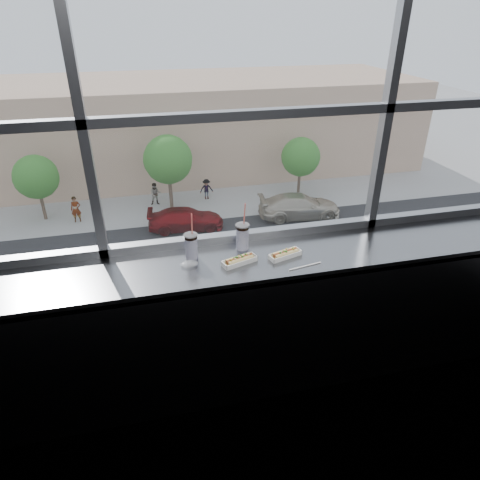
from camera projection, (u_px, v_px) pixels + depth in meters
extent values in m
plane|color=black|center=(245.00, 299.00, 3.41)|extent=(6.00, 0.00, 6.00)
plane|color=silver|center=(246.00, 64.00, 2.59)|extent=(6.00, 0.00, 6.00)
cube|color=gray|center=(255.00, 261.00, 2.93)|extent=(6.00, 0.55, 0.06)
cube|color=gray|center=(264.00, 344.00, 2.96)|extent=(6.00, 0.04, 1.04)
cube|color=white|center=(239.00, 263.00, 2.85)|extent=(0.25, 0.15, 0.01)
cube|color=white|center=(239.00, 261.00, 2.84)|extent=(0.25, 0.15, 0.03)
cylinder|color=tan|center=(239.00, 260.00, 2.84)|extent=(0.19, 0.10, 0.04)
cylinder|color=brown|center=(239.00, 258.00, 2.83)|extent=(0.19, 0.09, 0.03)
cube|color=white|center=(285.00, 257.00, 2.92)|extent=(0.25, 0.14, 0.01)
cube|color=white|center=(285.00, 255.00, 2.91)|extent=(0.25, 0.14, 0.03)
cylinder|color=tan|center=(285.00, 254.00, 2.91)|extent=(0.18, 0.09, 0.04)
cylinder|color=brown|center=(285.00, 252.00, 2.90)|extent=(0.19, 0.08, 0.03)
cylinder|color=white|center=(191.00, 247.00, 2.87)|extent=(0.08, 0.08, 0.17)
cylinder|color=black|center=(191.00, 237.00, 2.84)|extent=(0.09, 0.09, 0.02)
cylinder|color=silver|center=(191.00, 235.00, 2.83)|extent=(0.09, 0.09, 0.01)
cylinder|color=#F16658|center=(192.00, 225.00, 2.79)|extent=(0.01, 0.05, 0.18)
cylinder|color=white|center=(242.00, 237.00, 2.98)|extent=(0.09, 0.09, 0.18)
cylinder|color=black|center=(242.00, 227.00, 2.95)|extent=(0.09, 0.09, 0.02)
cylinder|color=silver|center=(242.00, 225.00, 2.94)|extent=(0.10, 0.10, 0.01)
cylinder|color=#F16658|center=(244.00, 215.00, 2.90)|extent=(0.01, 0.05, 0.19)
cylinder|color=white|center=(305.00, 266.00, 2.81)|extent=(0.24, 0.05, 0.01)
ellipsoid|color=silver|center=(189.00, 264.00, 2.82)|extent=(0.11, 0.08, 0.03)
plane|color=#989898|center=(147.00, 151.00, 46.09)|extent=(120.00, 120.00, 0.00)
cube|color=#989898|center=(194.00, 450.00, 14.90)|extent=(50.00, 14.00, 0.04)
cube|color=black|center=(164.00, 261.00, 26.00)|extent=(80.00, 10.00, 0.06)
cube|color=#989898|center=(156.00, 209.00, 32.84)|extent=(80.00, 6.00, 0.04)
cube|color=tan|center=(145.00, 126.00, 39.48)|extent=(50.00, 14.00, 8.00)
imported|color=#8F2F0D|center=(195.00, 278.00, 22.32)|extent=(3.55, 6.95, 2.22)
imported|color=#6C0307|center=(186.00, 216.00, 29.31)|extent=(3.01, 6.15, 1.98)
imported|color=#275596|center=(385.00, 254.00, 24.59)|extent=(2.78, 6.51, 2.16)
imported|color=black|center=(27.00, 300.00, 20.65)|extent=(3.39, 6.86, 2.21)
imported|color=silver|center=(296.00, 268.00, 23.55)|extent=(2.95, 5.85, 1.88)
imported|color=#B4AB97|center=(300.00, 202.00, 30.93)|extent=(3.50, 7.13, 2.30)
imported|color=#66605B|center=(206.00, 187.00, 34.02)|extent=(0.89, 0.67, 2.00)
imported|color=#66605B|center=(75.00, 207.00, 30.30)|extent=(1.02, 0.76, 2.29)
imported|color=#66605B|center=(155.00, 192.00, 33.00)|extent=(0.94, 0.71, 2.12)
cylinder|color=#47382B|center=(43.00, 205.00, 30.68)|extent=(0.23, 0.23, 2.31)
sphere|color=#357F2A|center=(36.00, 177.00, 29.67)|extent=(3.08, 3.08, 3.08)
cylinder|color=#47382B|center=(171.00, 191.00, 32.46)|extent=(0.27, 0.27, 2.70)
sphere|color=#357F2A|center=(168.00, 160.00, 31.27)|extent=(3.61, 3.61, 3.61)
cylinder|color=#47382B|center=(299.00, 182.00, 34.67)|extent=(0.23, 0.23, 2.31)
sphere|color=#357F2A|center=(301.00, 157.00, 33.66)|extent=(3.08, 3.08, 3.08)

